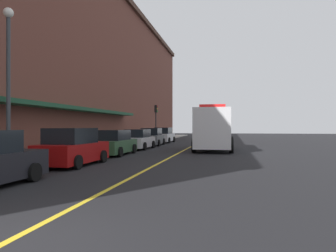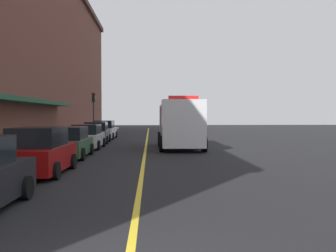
% 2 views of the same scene
% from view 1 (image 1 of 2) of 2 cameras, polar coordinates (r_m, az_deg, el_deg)
% --- Properties ---
extents(ground_plane, '(112.00, 112.00, 0.00)m').
position_cam_1_polar(ground_plane, '(29.69, 4.15, -3.69)').
color(ground_plane, black).
extents(sidewalk_left, '(2.40, 70.00, 0.15)m').
position_cam_1_polar(sidewalk_left, '(31.05, -7.30, -3.39)').
color(sidewalk_left, '#ADA8A0').
rests_on(sidewalk_left, ground).
extents(lane_center_stripe, '(0.16, 70.00, 0.01)m').
position_cam_1_polar(lane_center_stripe, '(29.69, 4.15, -3.69)').
color(lane_center_stripe, gold).
rests_on(lane_center_stripe, ground).
extents(brick_building_left, '(14.80, 64.00, 15.86)m').
position_cam_1_polar(brick_building_left, '(34.07, -20.96, 10.18)').
color(brick_building_left, brown).
rests_on(brick_building_left, ground).
extents(parked_car_1, '(2.16, 4.41, 1.81)m').
position_cam_1_polar(parked_car_1, '(16.15, -16.64, -3.78)').
color(parked_car_1, maroon).
rests_on(parked_car_1, ground).
extents(parked_car_2, '(1.99, 4.65, 1.65)m').
position_cam_1_polar(parked_car_2, '(21.37, -9.57, -3.04)').
color(parked_car_2, '#2D5133').
rests_on(parked_car_2, ground).
extents(parked_car_3, '(2.03, 4.42, 1.64)m').
position_cam_1_polar(parked_car_3, '(26.60, -5.32, -2.46)').
color(parked_car_3, silver).
rests_on(parked_car_3, ground).
extents(parked_car_4, '(2.17, 4.32, 1.71)m').
position_cam_1_polar(parked_car_4, '(31.55, -2.89, -2.02)').
color(parked_car_4, '#595B60').
rests_on(parked_car_4, ground).
extents(parked_car_5, '(2.10, 4.53, 1.74)m').
position_cam_1_polar(parked_car_5, '(37.00, -0.77, -1.71)').
color(parked_car_5, silver).
rests_on(parked_car_5, ground).
extents(box_truck, '(2.94, 8.00, 3.44)m').
position_cam_1_polar(box_truck, '(25.69, 8.32, -0.61)').
color(box_truck, silver).
rests_on(box_truck, ground).
extents(parking_meter_0, '(0.14, 0.18, 1.33)m').
position_cam_1_polar(parking_meter_0, '(19.72, -15.90, -2.47)').
color(parking_meter_0, '#4C4C51').
rests_on(parking_meter_0, sidewalk_left).
extents(parking_meter_1, '(0.14, 0.18, 1.33)m').
position_cam_1_polar(parking_meter_1, '(23.90, -10.88, -2.04)').
color(parking_meter_1, '#4C4C51').
rests_on(parking_meter_1, sidewalk_left).
extents(street_lamp_left, '(0.44, 0.44, 6.94)m').
position_cam_1_polar(street_lamp_left, '(15.81, -26.60, 9.07)').
color(street_lamp_left, '#33383D').
rests_on(street_lamp_left, sidewalk_left).
extents(traffic_light_near, '(0.38, 0.36, 4.30)m').
position_cam_1_polar(traffic_light_near, '(38.67, -2.17, 1.84)').
color(traffic_light_near, '#232326').
rests_on(traffic_light_near, sidewalk_left).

